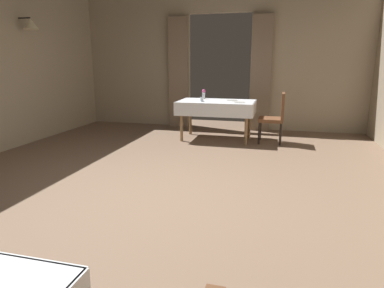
{
  "coord_description": "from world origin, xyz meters",
  "views": [
    {
      "loc": [
        1.32,
        -3.41,
        1.47
      ],
      "look_at": [
        0.32,
        0.46,
        0.49
      ],
      "focal_mm": 31.34,
      "sensor_mm": 36.0,
      "label": 1
    }
  ],
  "objects": [
    {
      "name": "chair_mid_right",
      "position": [
        1.29,
        2.88,
        0.52
      ],
      "size": [
        0.44,
        0.44,
        0.93
      ],
      "color": "black",
      "rests_on": "ground"
    },
    {
      "name": "flower_vase_mid",
      "position": [
        -0.14,
        3.2,
        0.85
      ],
      "size": [
        0.07,
        0.07,
        0.19
      ],
      "color": "silver",
      "rests_on": "dining_table_mid"
    },
    {
      "name": "ground",
      "position": [
        0.0,
        0.0,
        0.0
      ],
      "size": [
        10.08,
        10.08,
        0.0
      ],
      "primitive_type": "plane",
      "color": "#7A604C"
    },
    {
      "name": "glass_mid_b",
      "position": [
        -0.07,
        2.72,
        0.79
      ],
      "size": [
        0.07,
        0.07,
        0.09
      ],
      "primitive_type": "cylinder",
      "color": "silver",
      "rests_on": "dining_table_mid"
    },
    {
      "name": "plate_mid_c",
      "position": [
        0.62,
        2.76,
        0.76
      ],
      "size": [
        0.23,
        0.23,
        0.01
      ],
      "primitive_type": "cylinder",
      "color": "white",
      "rests_on": "dining_table_mid"
    },
    {
      "name": "dining_table_mid",
      "position": [
        0.18,
        2.91,
        0.66
      ],
      "size": [
        1.45,
        0.89,
        0.75
      ],
      "color": "olive",
      "rests_on": "ground"
    },
    {
      "name": "plate_mid_d",
      "position": [
        0.44,
        3.04,
        0.76
      ],
      "size": [
        0.22,
        0.22,
        0.01
      ],
      "primitive_type": "cylinder",
      "color": "white",
      "rests_on": "dining_table_mid"
    },
    {
      "name": "wall_back",
      "position": [
        0.0,
        4.18,
        1.51
      ],
      "size": [
        6.4,
        0.27,
        3.0
      ],
      "color": "tan",
      "rests_on": "ground"
    }
  ]
}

